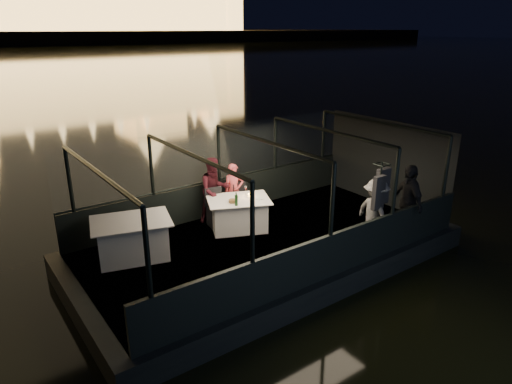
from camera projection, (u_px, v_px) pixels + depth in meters
boat_hull at (266, 260)px, 10.57m from camera, size 8.60×4.40×1.00m
boat_deck at (266, 241)px, 10.40m from camera, size 8.00×4.00×0.04m
gunwale_port at (220, 197)px, 11.77m from camera, size 8.00×0.08×0.90m
gunwale_starboard at (329, 256)px, 8.72m from camera, size 8.00×0.08×0.90m
cabin_glass_port at (219, 154)px, 11.38m from camera, size 8.00×0.02×1.40m
cabin_glass_starboard at (333, 200)px, 8.33m from camera, size 8.00×0.02×1.40m
cabin_roof_glass at (267, 142)px, 9.62m from camera, size 8.00×4.00×0.02m
end_wall_fore at (80, 239)px, 7.81m from camera, size 0.02×4.00×2.30m
end_wall_aft at (386, 163)px, 12.20m from camera, size 0.02×4.00×2.30m
canopy_ribs at (267, 193)px, 10.01m from camera, size 8.00×4.00×2.30m
dining_table_central at (239, 214)px, 10.85m from camera, size 1.75×1.54×0.77m
dining_table_aft at (133, 241)px, 9.50m from camera, size 1.84×1.54×0.85m
chair_port_left at (218, 209)px, 11.00m from camera, size 0.49×0.49×0.92m
chair_port_right at (243, 201)px, 11.49m from camera, size 0.45×0.45×0.87m
coat_stand at (378, 207)px, 9.89m from camera, size 0.62×0.55×1.92m
person_woman_coral at (234, 188)px, 11.48m from camera, size 0.58×0.48×1.38m
person_man_maroon at (214, 193)px, 11.19m from camera, size 0.86×0.71×1.63m
passenger_stripe at (375, 208)px, 9.98m from camera, size 0.64×1.03×1.51m
passenger_dark at (408, 203)px, 10.25m from camera, size 0.79×1.12×1.75m
wine_bottle at (236, 199)px, 10.29m from camera, size 0.08×0.08×0.31m
bread_basket at (233, 201)px, 10.49m from camera, size 0.22×0.22×0.07m
amber_candle at (249, 195)px, 10.87m from camera, size 0.06×0.06×0.07m
plate_near at (259, 198)px, 10.75m from camera, size 0.25×0.25×0.01m
plate_far at (233, 201)px, 10.61m from camera, size 0.30×0.30×0.02m
wine_glass_white at (237, 201)px, 10.37m from camera, size 0.07×0.07×0.18m
wine_glass_red at (246, 191)px, 10.97m from camera, size 0.09×0.09×0.21m
wine_glass_empty at (251, 196)px, 10.65m from camera, size 0.08×0.08×0.20m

